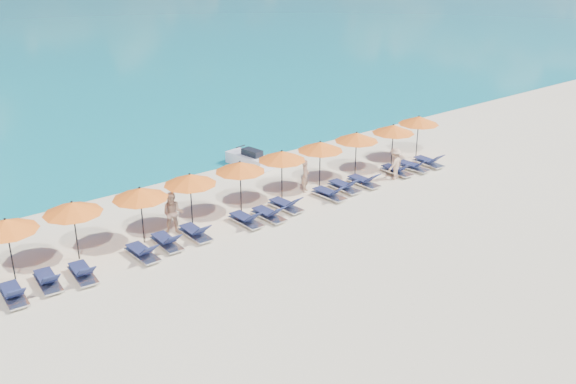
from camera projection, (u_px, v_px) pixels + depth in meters
ground at (337, 244)px, 24.30m from camera, size 1400.00×1400.00×0.00m
jetski at (250, 159)px, 32.39m from camera, size 1.31×2.69×0.92m
beachgoer_a at (305, 176)px, 29.07m from camera, size 0.65×0.63×1.51m
beachgoer_b at (173, 213)px, 24.86m from camera, size 0.96×0.88×1.72m
beachgoer_c at (395, 164)px, 30.54m from camera, size 1.09×0.69×1.56m
umbrella_0 at (6, 225)px, 21.09m from camera, size 2.10×2.10×2.28m
umbrella_1 at (72, 208)px, 22.46m from camera, size 2.10×2.10×2.28m
umbrella_2 at (140, 193)px, 23.72m from camera, size 2.10×2.10×2.28m
umbrella_3 at (190, 179)px, 25.09m from camera, size 2.10×2.10×2.28m
umbrella_4 at (240, 167)px, 26.45m from camera, size 2.10×2.10×2.28m
umbrella_5 at (282, 156)px, 27.79m from camera, size 2.10×2.10×2.28m
umbrella_6 at (320, 146)px, 29.04m from camera, size 2.10×2.10×2.28m
umbrella_7 at (357, 137)px, 30.38m from camera, size 2.10×2.10×2.28m
umbrella_8 at (393, 129)px, 31.64m from camera, size 2.10×2.10×2.28m
umbrella_9 at (419, 120)px, 33.14m from camera, size 2.10×2.10×2.28m
lounger_0 at (13, 294)px, 20.47m from camera, size 0.73×1.74×0.66m
lounger_1 at (48, 280)px, 21.28m from camera, size 0.77×1.75×0.66m
lounger_2 at (83, 273)px, 21.77m from camera, size 0.77×1.75×0.66m
lounger_3 at (143, 252)px, 23.18m from camera, size 0.68×1.72×0.66m
lounger_4 at (167, 241)px, 24.00m from camera, size 0.68×1.72×0.66m
lounger_5 at (195, 232)px, 24.73m from camera, size 0.63×1.70×0.66m
lounger_6 at (246, 219)px, 25.87m from camera, size 0.68×1.72×0.66m
lounger_7 at (269, 214)px, 26.36m from camera, size 0.69×1.72×0.66m
lounger_8 at (286, 205)px, 27.27m from camera, size 0.75×1.74×0.66m
lounger_9 at (329, 193)px, 28.48m from camera, size 0.73×1.74×0.66m
lounger_10 at (345, 186)px, 29.32m from camera, size 0.63×1.70×0.66m
lounger_11 at (364, 181)px, 29.93m from camera, size 0.66×1.71×0.66m
lounger_12 at (397, 170)px, 31.33m from camera, size 0.63×1.70×0.66m
lounger_13 at (413, 166)px, 31.89m from camera, size 0.78×1.75×0.66m
lounger_14 at (429, 161)px, 32.52m from camera, size 0.71×1.73×0.66m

